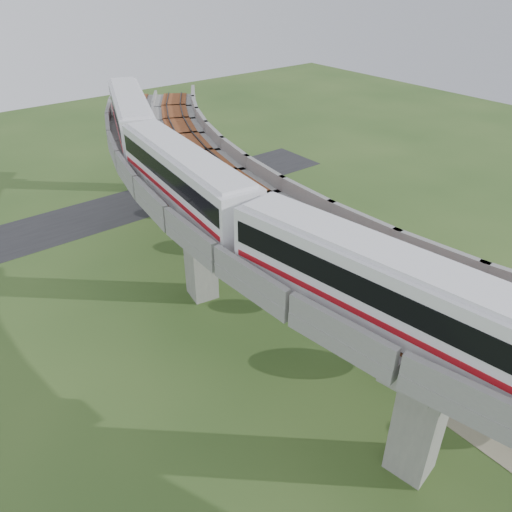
# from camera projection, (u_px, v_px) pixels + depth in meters

# --- Properties ---
(ground) EXTENTS (160.00, 160.00, 0.00)m
(ground) POSITION_uv_depth(u_px,v_px,m) (275.00, 369.00, 34.20)
(ground) COLOR #2F4E1F
(ground) RESTS_ON ground
(dirt_lot) EXTENTS (18.00, 26.00, 0.04)m
(dirt_lot) POSITION_uv_depth(u_px,v_px,m) (423.00, 306.00, 40.26)
(dirt_lot) COLOR gray
(dirt_lot) RESTS_ON ground
(asphalt_road) EXTENTS (60.00, 8.00, 0.03)m
(asphalt_road) POSITION_uv_depth(u_px,v_px,m) (97.00, 215.00, 54.32)
(asphalt_road) COLOR #232326
(asphalt_road) RESTS_ON ground
(viaduct) EXTENTS (19.58, 73.98, 11.40)m
(viaduct) POSITION_uv_depth(u_px,v_px,m) (324.00, 236.00, 31.54)
(viaduct) COLOR #99968E
(viaduct) RESTS_ON ground
(metro_train) EXTENTS (11.41, 61.33, 3.64)m
(metro_train) POSITION_uv_depth(u_px,v_px,m) (301.00, 213.00, 27.04)
(metro_train) COLOR white
(metro_train) RESTS_ON ground
(fence) EXTENTS (3.87, 38.73, 1.50)m
(fence) POSITION_uv_depth(u_px,v_px,m) (370.00, 307.00, 38.98)
(fence) COLOR #2D382D
(fence) RESTS_ON ground
(tree_0) EXTENTS (2.94, 2.94, 3.78)m
(tree_0) POSITION_uv_depth(u_px,v_px,m) (221.00, 194.00, 52.88)
(tree_0) COLOR #382314
(tree_0) RESTS_ON ground
(tree_1) EXTENTS (3.09, 3.09, 3.84)m
(tree_1) POSITION_uv_depth(u_px,v_px,m) (255.00, 227.00, 46.62)
(tree_1) COLOR #382314
(tree_1) RESTS_ON ground
(tree_2) EXTENTS (1.95, 1.95, 2.85)m
(tree_2) POSITION_uv_depth(u_px,v_px,m) (300.00, 288.00, 38.90)
(tree_2) COLOR #382314
(tree_2) RESTS_ON ground
(tree_3) EXTENTS (3.11, 3.11, 3.81)m
(tree_3) POSITION_uv_depth(u_px,v_px,m) (397.00, 340.00, 33.00)
(tree_3) COLOR #382314
(tree_3) RESTS_ON ground
(car_white) EXTENTS (2.56, 3.51, 1.11)m
(car_white) POSITION_uv_depth(u_px,v_px,m) (432.00, 324.00, 37.41)
(car_white) COLOR silver
(car_white) RESTS_ON dirt_lot
(car_red) EXTENTS (4.16, 2.70, 1.30)m
(car_red) POSITION_uv_depth(u_px,v_px,m) (469.00, 324.00, 37.19)
(car_red) COLOR #B41F10
(car_red) RESTS_ON dirt_lot
(car_dark) EXTENTS (4.76, 2.68, 1.30)m
(car_dark) POSITION_uv_depth(u_px,v_px,m) (333.00, 251.00, 46.36)
(car_dark) COLOR black
(car_dark) RESTS_ON dirt_lot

